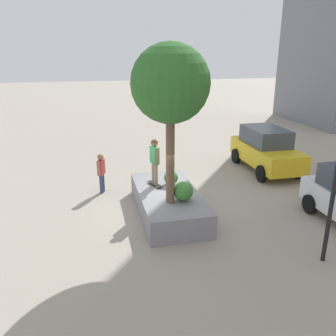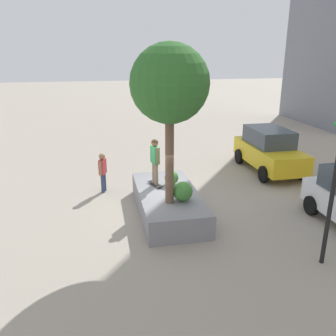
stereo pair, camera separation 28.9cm
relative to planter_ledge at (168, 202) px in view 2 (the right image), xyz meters
The scene contains 9 objects.
ground_plane 0.44m from the planter_ledge, 124.47° to the right, with size 120.00×120.00×0.00m, color #9E9384.
planter_ledge is the anchor object (origin of this frame).
plaza_tree 4.35m from the planter_ledge, ahead, with size 2.43×2.43×5.10m.
boxwood_shrub 1.19m from the planter_ledge, 21.13° to the left, with size 0.67×0.67×0.67m, color #3D7A33.
hedge_clump 1.02m from the planter_ledge, 158.48° to the left, with size 0.53×0.53×0.53m, color #3D7A33.
skateboard 0.91m from the planter_ledge, 153.72° to the right, with size 0.82×0.49×0.07m.
skateboarder 1.67m from the planter_ledge, 153.72° to the right, with size 0.57×0.29×1.72m.
taxi_cab 6.91m from the planter_ledge, 122.78° to the left, with size 4.48×2.11×2.08m.
bystander_watching 3.44m from the planter_ledge, 138.66° to the right, with size 0.53×0.35×1.67m.
Camera 2 is at (11.55, -2.21, 5.65)m, focal length 37.61 mm.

